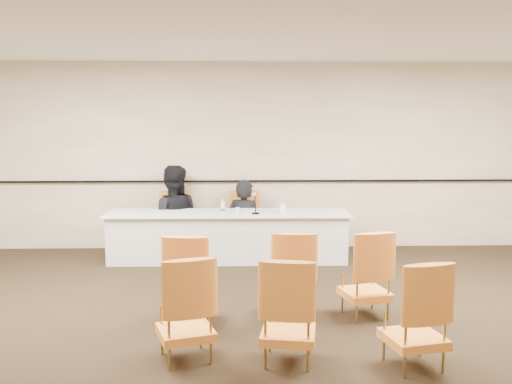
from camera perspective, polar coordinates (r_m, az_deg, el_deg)
floor at (r=5.63m, az=2.00°, el=-14.70°), size 10.00×10.00×0.00m
ceiling at (r=5.29m, az=2.16°, el=16.99°), size 10.00×10.00×0.00m
wall_back at (r=9.23m, az=0.39°, el=3.60°), size 10.00×0.04×3.00m
wall_rail at (r=9.23m, az=0.39°, el=1.11°), size 9.80×0.04×0.03m
panel_table at (r=8.54m, az=-2.82°, el=-4.45°), size 3.62×0.89×0.72m
panelist_main at (r=9.07m, az=-1.18°, el=-3.80°), size 0.69×0.57×1.61m
panelist_main_chair at (r=9.05m, az=-1.19°, el=-3.03°), size 0.51×0.51×0.95m
panelist_second at (r=9.12m, az=-8.31°, el=-3.03°), size 0.91×0.72×1.82m
panelist_second_chair at (r=9.12m, az=-8.31°, el=-3.02°), size 0.51×0.51×0.95m
papers at (r=8.45m, az=-0.56°, el=-2.07°), size 0.33×0.27×0.00m
microphone at (r=8.31m, az=-0.05°, el=-1.18°), size 0.13×0.23×0.31m
water_bottle at (r=8.35m, az=-3.33°, el=-1.47°), size 0.08×0.08×0.21m
drinking_glass at (r=8.33m, az=-1.85°, el=-1.88°), size 0.07×0.07×0.10m
coffee_cup at (r=8.38m, az=2.68°, el=-1.66°), size 0.11×0.11×0.15m
aud_chair_front_left at (r=6.01m, az=-6.70°, el=-8.52°), size 0.54×0.54×0.95m
aud_chair_front_mid at (r=6.14m, az=3.77°, el=-8.14°), size 0.53×0.53×0.95m
aud_chair_front_right at (r=6.25m, az=10.89°, el=-7.97°), size 0.60×0.60×0.95m
aud_chair_back_left at (r=5.13m, az=-7.10°, el=-11.36°), size 0.63×0.63×0.95m
aud_chair_back_mid at (r=5.05m, az=3.27°, el=-11.63°), size 0.58×0.58×0.95m
aud_chair_back_right at (r=5.13m, az=15.55°, el=-11.59°), size 0.60×0.60×0.95m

